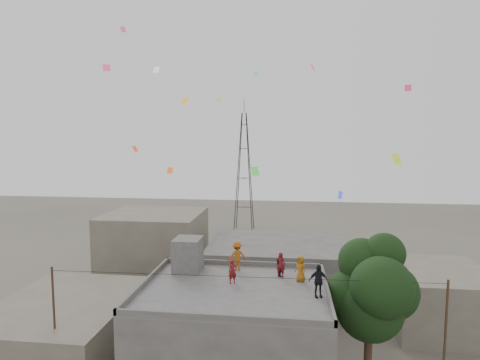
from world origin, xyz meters
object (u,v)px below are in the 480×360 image
object	(u,v)px
transmission_tower	(244,172)
person_dark_adult	(318,281)
tree	(373,290)
stair_head_box	(188,254)
person_red_adult	(281,265)

from	to	relation	value
transmission_tower	person_dark_adult	bearing A→B (deg)	-78.33
tree	stair_head_box	bearing A→B (deg)	169.26
stair_head_box	transmission_tower	xyz separation A→B (m)	(-0.80, 37.40, 1.97)
stair_head_box	person_red_adult	xyz separation A→B (m)	(5.64, -0.48, -0.27)
tree	transmission_tower	size ratio (longest dim) A/B	0.45
transmission_tower	person_dark_adult	distance (m)	41.57
tree	person_dark_adult	world-z (taller)	tree
tree	person_red_adult	xyz separation A→B (m)	(-4.93, 1.52, 0.73)
stair_head_box	tree	size ratio (longest dim) A/B	0.22
transmission_tower	stair_head_box	bearing A→B (deg)	-88.77
stair_head_box	tree	distance (m)	10.80
person_dark_adult	stair_head_box	bearing A→B (deg)	143.13
transmission_tower	person_red_adult	bearing A→B (deg)	-80.35
tree	person_dark_adult	size ratio (longest dim) A/B	5.41
transmission_tower	person_dark_adult	world-z (taller)	transmission_tower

